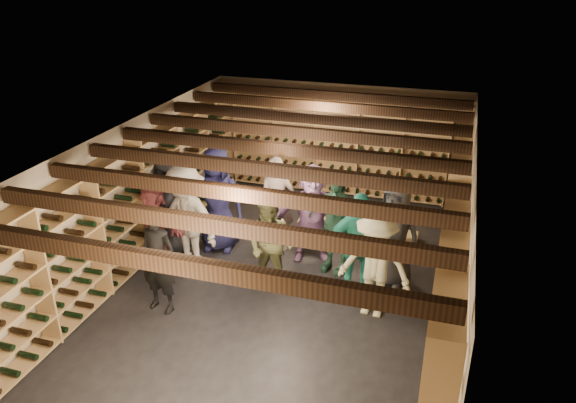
# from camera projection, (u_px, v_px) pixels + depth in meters

# --- Properties ---
(ground) EXTENTS (8.00, 8.00, 0.00)m
(ground) POSITION_uv_depth(u_px,v_px,m) (283.00, 278.00, 9.29)
(ground) COLOR black
(ground) RESTS_ON ground
(walls) EXTENTS (5.52, 8.02, 2.40)m
(walls) POSITION_uv_depth(u_px,v_px,m) (283.00, 213.00, 8.80)
(walls) COLOR tan
(walls) RESTS_ON ground
(ceiling) EXTENTS (5.50, 8.00, 0.01)m
(ceiling) POSITION_uv_depth(u_px,v_px,m) (283.00, 140.00, 8.31)
(ceiling) COLOR beige
(ceiling) RESTS_ON walls
(ceiling_joists) EXTENTS (5.40, 7.12, 0.18)m
(ceiling_joists) POSITION_uv_depth(u_px,v_px,m) (283.00, 149.00, 8.37)
(ceiling_joists) COLOR black
(ceiling_joists) RESTS_ON ground
(wine_rack_left) EXTENTS (0.32, 7.50, 2.15)m
(wine_rack_left) POSITION_uv_depth(u_px,v_px,m) (140.00, 200.00, 9.55)
(wine_rack_left) COLOR tan
(wine_rack_left) RESTS_ON ground
(wine_rack_right) EXTENTS (0.32, 7.50, 2.15)m
(wine_rack_right) POSITION_uv_depth(u_px,v_px,m) (451.00, 243.00, 8.15)
(wine_rack_right) COLOR tan
(wine_rack_right) RESTS_ON ground
(wine_rack_back) EXTENTS (4.70, 0.30, 2.15)m
(wine_rack_back) POSITION_uv_depth(u_px,v_px,m) (337.00, 146.00, 12.19)
(wine_rack_back) COLOR tan
(wine_rack_back) RESTS_ON ground
(crate_stack_left) EXTENTS (0.52, 0.36, 0.51)m
(crate_stack_left) POSITION_uv_depth(u_px,v_px,m) (312.00, 232.00, 10.28)
(crate_stack_left) COLOR tan
(crate_stack_left) RESTS_ON ground
(crate_stack_right) EXTENTS (0.59, 0.50, 0.51)m
(crate_stack_right) POSITION_uv_depth(u_px,v_px,m) (344.00, 226.00, 10.48)
(crate_stack_right) COLOR tan
(crate_stack_right) RESTS_ON ground
(crate_loose) EXTENTS (0.50, 0.33, 0.17)m
(crate_loose) POSITION_uv_depth(u_px,v_px,m) (404.00, 237.00, 10.44)
(crate_loose) COLOR tan
(crate_loose) RESTS_ON ground
(person_0) EXTENTS (0.99, 0.79, 1.76)m
(person_0) POSITION_uv_depth(u_px,v_px,m) (170.00, 206.00, 9.80)
(person_0) COLOR black
(person_0) RESTS_ON ground
(person_1) EXTENTS (0.65, 0.48, 1.64)m
(person_1) POSITION_uv_depth(u_px,v_px,m) (158.00, 261.00, 8.18)
(person_1) COLOR black
(person_1) RESTS_ON ground
(person_2) EXTENTS (0.84, 0.69, 1.57)m
(person_2) POSITION_uv_depth(u_px,v_px,m) (271.00, 245.00, 8.71)
(person_2) COLOR brown
(person_2) RESTS_ON ground
(person_3) EXTENTS (1.14, 0.75, 1.66)m
(person_3) POSITION_uv_depth(u_px,v_px,m) (375.00, 265.00, 8.08)
(person_3) COLOR #C1C093
(person_3) RESTS_ON ground
(person_4) EXTENTS (1.10, 0.78, 1.73)m
(person_4) POSITION_uv_depth(u_px,v_px,m) (357.00, 246.00, 8.53)
(person_4) COLOR #208673
(person_4) RESTS_ON ground
(person_5) EXTENTS (1.48, 0.72, 1.53)m
(person_5) POSITION_uv_depth(u_px,v_px,m) (155.00, 226.00, 9.36)
(person_5) COLOR brown
(person_5) RESTS_ON ground
(person_6) EXTENTS (1.02, 0.75, 1.91)m
(person_6) POSITION_uv_depth(u_px,v_px,m) (217.00, 200.00, 9.88)
(person_6) COLOR #191940
(person_6) RESTS_ON ground
(person_7) EXTENTS (0.69, 0.52, 1.73)m
(person_7) POSITION_uv_depth(u_px,v_px,m) (277.00, 205.00, 9.90)
(person_7) COLOR gray
(person_7) RESTS_ON ground
(person_9) EXTENTS (1.32, 0.92, 1.86)m
(person_9) POSITION_uv_depth(u_px,v_px,m) (186.00, 219.00, 9.22)
(person_9) COLOR #A9A599
(person_9) RESTS_ON ground
(person_10) EXTENTS (1.10, 0.69, 1.75)m
(person_10) POSITION_uv_depth(u_px,v_px,m) (335.00, 223.00, 9.20)
(person_10) COLOR #214533
(person_10) RESTS_ON ground
(person_11) EXTENTS (1.69, 1.05, 1.74)m
(person_11) POSITION_uv_depth(u_px,v_px,m) (312.00, 213.00, 9.57)
(person_11) COLOR #95679C
(person_11) RESTS_ON ground
(person_12) EXTENTS (0.99, 0.78, 1.76)m
(person_12) POSITION_uv_depth(u_px,v_px,m) (394.00, 234.00, 8.84)
(person_12) COLOR #38393E
(person_12) RESTS_ON ground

